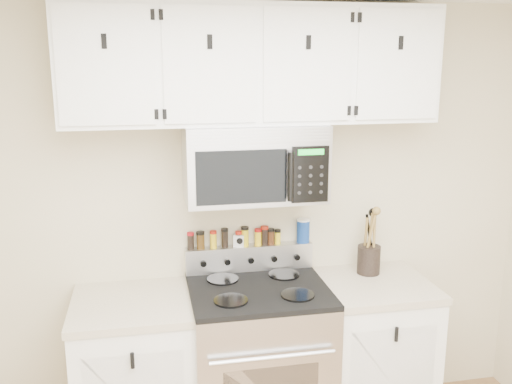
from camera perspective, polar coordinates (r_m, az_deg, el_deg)
back_wall at (r=3.38m, az=-0.79°, el=-2.78°), size 3.50×0.01×2.50m
range at (r=3.40m, az=0.27°, el=-16.75°), size 0.76×0.65×1.10m
base_cabinet_left at (r=3.38m, az=-11.94°, el=-17.75°), size 0.64×0.62×0.92m
base_cabinet_right at (r=3.61m, az=11.40°, el=-15.53°), size 0.64×0.62×0.92m
microwave at (r=3.11m, az=-0.16°, el=2.99°), size 0.76×0.44×0.42m
upper_cabinets at (r=3.09m, az=-0.27°, el=12.62°), size 2.00×0.35×0.62m
utensil_crock at (r=3.50m, az=11.22°, el=-6.43°), size 0.14×0.14×0.40m
kitchen_timer at (r=3.37m, az=-1.72°, el=-4.86°), size 0.07×0.07×0.07m
salt_canister at (r=3.44m, az=4.74°, el=-3.87°), size 0.08×0.08×0.14m
spice_jar_0 at (r=3.33m, az=-6.56°, el=-4.87°), size 0.04×0.04×0.10m
spice_jar_1 at (r=3.34m, az=-5.57°, el=-4.81°), size 0.05×0.05×0.10m
spice_jar_2 at (r=3.35m, az=-4.28°, el=-4.74°), size 0.04×0.04×0.10m
spice_jar_3 at (r=3.35m, az=-3.14°, el=-4.59°), size 0.04×0.04×0.11m
spice_jar_4 at (r=3.37m, az=-1.76°, el=-4.69°), size 0.04×0.04×0.09m
spice_jar_5 at (r=3.37m, az=-1.11°, el=-4.45°), size 0.05×0.05×0.12m
spice_jar_6 at (r=3.39m, az=0.21°, el=-4.51°), size 0.04×0.04×0.10m
spice_jar_7 at (r=3.39m, az=0.87°, el=-4.35°), size 0.05×0.05×0.11m
spice_jar_8 at (r=3.40m, az=1.48°, el=-4.45°), size 0.04×0.04×0.10m
spice_jar_9 at (r=3.41m, az=2.18°, el=-4.47°), size 0.04×0.04×0.09m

